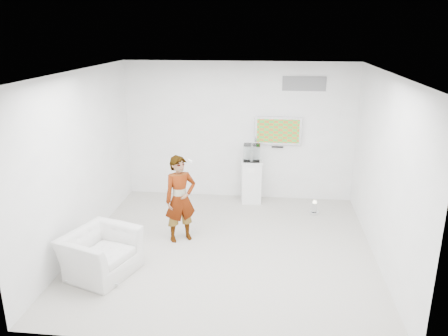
{
  "coord_description": "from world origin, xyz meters",
  "views": [
    {
      "loc": [
        0.73,
        -6.77,
        3.64
      ],
      "look_at": [
        -0.11,
        0.6,
        1.26
      ],
      "focal_mm": 35.0,
      "sensor_mm": 36.0,
      "label": 1
    }
  ],
  "objects_px": {
    "tv": "(278,131)",
    "floor_uplight": "(314,208)",
    "armchair": "(100,253)",
    "person": "(180,199)",
    "pedestal": "(251,181)"
  },
  "relations": [
    {
      "from": "tv",
      "to": "pedestal",
      "type": "relative_size",
      "value": 1.06
    },
    {
      "from": "person",
      "to": "armchair",
      "type": "xyz_separation_m",
      "value": [
        -1.0,
        -1.26,
        -0.44
      ]
    },
    {
      "from": "tv",
      "to": "floor_uplight",
      "type": "bearing_deg",
      "value": -46.42
    },
    {
      "from": "pedestal",
      "to": "floor_uplight",
      "type": "height_order",
      "value": "pedestal"
    },
    {
      "from": "armchair",
      "to": "floor_uplight",
      "type": "xyz_separation_m",
      "value": [
        3.48,
        2.65,
        -0.19
      ]
    },
    {
      "from": "tv",
      "to": "person",
      "type": "xyz_separation_m",
      "value": [
        -1.69,
        -2.22,
        -0.77
      ]
    },
    {
      "from": "tv",
      "to": "armchair",
      "type": "relative_size",
      "value": 0.96
    },
    {
      "from": "tv",
      "to": "floor_uplight",
      "type": "relative_size",
      "value": 3.43
    },
    {
      "from": "armchair",
      "to": "person",
      "type": "bearing_deg",
      "value": -18.82
    },
    {
      "from": "floor_uplight",
      "to": "person",
      "type": "bearing_deg",
      "value": -150.68
    },
    {
      "from": "floor_uplight",
      "to": "tv",
      "type": "bearing_deg",
      "value": 133.58
    },
    {
      "from": "pedestal",
      "to": "tv",
      "type": "bearing_deg",
      "value": 25.1
    },
    {
      "from": "tv",
      "to": "floor_uplight",
      "type": "height_order",
      "value": "tv"
    },
    {
      "from": "armchair",
      "to": "pedestal",
      "type": "height_order",
      "value": "pedestal"
    },
    {
      "from": "pedestal",
      "to": "floor_uplight",
      "type": "xyz_separation_m",
      "value": [
        1.33,
        -0.57,
        -0.32
      ]
    }
  ]
}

